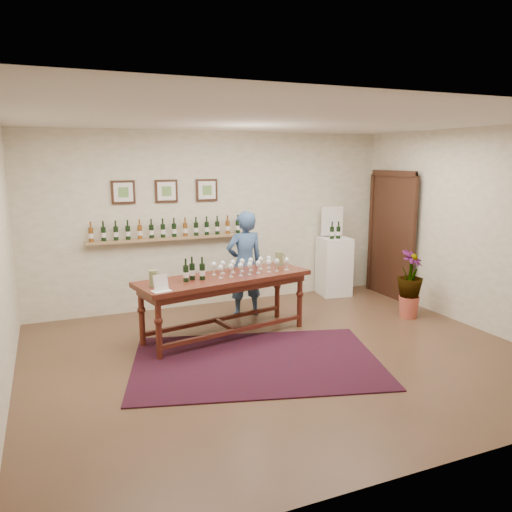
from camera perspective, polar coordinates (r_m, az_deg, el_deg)
name	(u,v)px	position (r m, az deg, el deg)	size (l,w,h in m)	color
ground	(281,355)	(6.24, 2.90, -11.29)	(6.00, 6.00, 0.00)	#503923
room_shell	(347,234)	(8.53, 10.41, 2.44)	(6.00, 6.00, 6.00)	#EEE4CA
rug	(256,361)	(6.04, 0.05, -11.96)	(2.89, 1.92, 0.02)	#480D0D
tasting_table	(225,285)	(6.68, -3.59, -3.33)	(2.47, 1.21, 0.84)	#421D10
table_glasses	(246,266)	(6.80, -1.15, -1.17)	(1.33, 0.31, 0.18)	silver
table_bottles	(193,270)	(6.43, -7.21, -1.55)	(0.26, 0.15, 0.28)	black
pitcher_left	(154,278)	(6.19, -11.63, -2.53)	(0.13, 0.13, 0.20)	olive
pitcher_right	(279,259)	(7.26, 2.64, -0.31)	(0.13, 0.13, 0.21)	olive
menu_card	(161,283)	(5.99, -10.84, -3.01)	(0.21, 0.16, 0.19)	white
display_pedestal	(334,266)	(8.90, 8.89, -1.17)	(0.51, 0.51, 1.01)	white
pedestal_bottles	(335,230)	(8.69, 9.04, 2.98)	(0.31, 0.08, 0.31)	black
info_sign	(332,221)	(8.90, 8.69, 3.98)	(0.41, 0.02, 0.56)	white
potted_plant	(410,284)	(7.85, 17.19, -3.09)	(0.64, 0.64, 0.89)	#BC513E
person	(245,264)	(7.55, -1.30, -0.92)	(0.59, 0.38, 1.61)	#314B74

